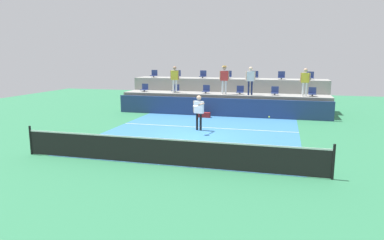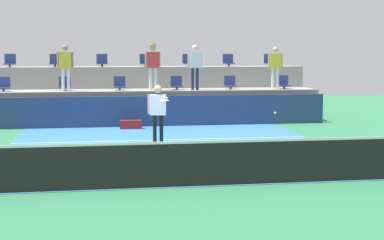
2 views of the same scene
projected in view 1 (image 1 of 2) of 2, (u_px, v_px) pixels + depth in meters
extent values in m
plane|color=#2D754C|center=(195.00, 138.00, 15.28)|extent=(40.00, 40.00, 0.00)
cube|color=teal|center=(200.00, 133.00, 16.23)|extent=(9.00, 10.00, 0.01)
cube|color=white|center=(207.00, 128.00, 17.56)|extent=(9.00, 0.06, 0.00)
cylinder|color=black|center=(31.00, 140.00, 12.69)|extent=(0.08, 0.08, 1.07)
cylinder|color=black|center=(333.00, 162.00, 10.07)|extent=(0.08, 0.08, 1.07)
cube|color=black|center=(165.00, 152.00, 11.40)|extent=(10.40, 0.01, 0.87)
cube|color=white|center=(164.00, 139.00, 11.32)|extent=(10.40, 0.02, 0.05)
cube|color=navy|center=(219.00, 107.00, 20.89)|extent=(13.00, 0.16, 1.10)
cube|color=gray|center=(223.00, 103.00, 22.11)|extent=(13.00, 1.80, 1.25)
cube|color=gray|center=(228.00, 94.00, 23.74)|extent=(13.00, 1.80, 2.10)
cylinder|color=#2D2D33|center=(144.00, 91.00, 23.19)|extent=(0.08, 0.08, 0.10)
cube|color=navy|center=(144.00, 90.00, 23.18)|extent=(0.44, 0.40, 0.04)
cube|color=navy|center=(145.00, 86.00, 23.31)|extent=(0.44, 0.04, 0.38)
cylinder|color=#2D2D33|center=(175.00, 92.00, 22.64)|extent=(0.08, 0.08, 0.10)
cube|color=navy|center=(175.00, 91.00, 22.63)|extent=(0.44, 0.40, 0.04)
cube|color=navy|center=(176.00, 87.00, 22.76)|extent=(0.44, 0.04, 0.38)
cylinder|color=#2D2D33|center=(206.00, 92.00, 22.13)|extent=(0.08, 0.08, 0.10)
cube|color=navy|center=(206.00, 91.00, 22.11)|extent=(0.44, 0.40, 0.04)
cube|color=navy|center=(206.00, 88.00, 22.25)|extent=(0.44, 0.04, 0.38)
cylinder|color=#2D2D33|center=(240.00, 93.00, 21.58)|extent=(0.08, 0.08, 0.10)
cube|color=navy|center=(240.00, 92.00, 21.56)|extent=(0.44, 0.40, 0.04)
cube|color=navy|center=(240.00, 89.00, 21.70)|extent=(0.44, 0.04, 0.38)
cylinder|color=#2D2D33|center=(275.00, 94.00, 21.04)|extent=(0.08, 0.08, 0.10)
cube|color=navy|center=(275.00, 93.00, 21.03)|extent=(0.44, 0.40, 0.04)
cube|color=navy|center=(275.00, 89.00, 21.16)|extent=(0.44, 0.04, 0.38)
cylinder|color=#2D2D33|center=(312.00, 95.00, 20.49)|extent=(0.08, 0.08, 0.10)
cube|color=navy|center=(312.00, 94.00, 20.48)|extent=(0.44, 0.40, 0.04)
cube|color=navy|center=(312.00, 90.00, 20.61)|extent=(0.44, 0.04, 0.38)
cylinder|color=#2D2D33|center=(154.00, 77.00, 24.75)|extent=(0.08, 0.08, 0.10)
cube|color=navy|center=(154.00, 76.00, 24.74)|extent=(0.44, 0.40, 0.04)
cube|color=navy|center=(154.00, 73.00, 24.87)|extent=(0.44, 0.04, 0.38)
cylinder|color=#2D2D33|center=(177.00, 77.00, 24.31)|extent=(0.08, 0.08, 0.10)
cube|color=navy|center=(177.00, 76.00, 24.30)|extent=(0.44, 0.40, 0.04)
cube|color=navy|center=(178.00, 73.00, 24.43)|extent=(0.44, 0.04, 0.38)
cylinder|color=#2D2D33|center=(203.00, 77.00, 23.84)|extent=(0.08, 0.08, 0.10)
cube|color=navy|center=(203.00, 76.00, 23.83)|extent=(0.44, 0.40, 0.04)
cube|color=navy|center=(203.00, 73.00, 23.96)|extent=(0.44, 0.04, 0.38)
cylinder|color=#2D2D33|center=(228.00, 78.00, 23.40)|extent=(0.08, 0.08, 0.10)
cube|color=navy|center=(228.00, 77.00, 23.39)|extent=(0.44, 0.40, 0.04)
cube|color=navy|center=(228.00, 73.00, 23.52)|extent=(0.44, 0.04, 0.38)
cylinder|color=#2D2D33|center=(255.00, 78.00, 22.95)|extent=(0.08, 0.08, 0.10)
cube|color=navy|center=(255.00, 77.00, 22.94)|extent=(0.44, 0.40, 0.04)
cube|color=navy|center=(255.00, 74.00, 23.07)|extent=(0.44, 0.04, 0.38)
cylinder|color=#2D2D33|center=(281.00, 79.00, 22.52)|extent=(0.08, 0.08, 0.10)
cube|color=navy|center=(281.00, 78.00, 22.50)|extent=(0.44, 0.40, 0.04)
cube|color=navy|center=(282.00, 74.00, 22.64)|extent=(0.44, 0.04, 0.38)
cylinder|color=#2D2D33|center=(310.00, 79.00, 22.06)|extent=(0.08, 0.08, 0.10)
cube|color=navy|center=(310.00, 78.00, 22.05)|extent=(0.44, 0.40, 0.04)
cube|color=navy|center=(310.00, 74.00, 22.18)|extent=(0.44, 0.04, 0.38)
cylinder|color=black|center=(197.00, 122.00, 16.93)|extent=(0.13, 0.13, 0.84)
cylinder|color=black|center=(201.00, 122.00, 16.84)|extent=(0.13, 0.13, 0.84)
cube|color=white|center=(199.00, 107.00, 16.76)|extent=(0.48, 0.27, 0.60)
sphere|color=tan|center=(199.00, 98.00, 16.67)|extent=(0.27, 0.27, 0.23)
cylinder|color=tan|center=(194.00, 107.00, 16.87)|extent=(0.08, 0.08, 0.56)
cylinder|color=tan|center=(202.00, 104.00, 16.37)|extent=(0.17, 0.54, 0.07)
cylinder|color=black|center=(198.00, 105.00, 16.05)|extent=(0.09, 0.26, 0.04)
ellipsoid|color=silver|center=(196.00, 106.00, 15.80)|extent=(0.32, 0.36, 0.03)
cylinder|color=white|center=(173.00, 86.00, 22.30)|extent=(0.11, 0.11, 0.84)
cylinder|color=white|center=(176.00, 86.00, 22.25)|extent=(0.11, 0.11, 0.84)
cube|color=yellow|center=(175.00, 75.00, 22.14)|extent=(0.46, 0.18, 0.59)
sphere|color=#A87A5B|center=(175.00, 68.00, 22.06)|extent=(0.23, 0.23, 0.23)
cylinder|color=#A87A5B|center=(171.00, 75.00, 22.21)|extent=(0.07, 0.07, 0.56)
cylinder|color=#A87A5B|center=(179.00, 75.00, 22.08)|extent=(0.07, 0.07, 0.56)
cylinder|color=white|center=(223.00, 87.00, 21.47)|extent=(0.13, 0.13, 0.85)
cylinder|color=white|center=(226.00, 87.00, 21.45)|extent=(0.13, 0.13, 0.85)
cube|color=red|center=(224.00, 76.00, 21.33)|extent=(0.48, 0.25, 0.60)
sphere|color=tan|center=(224.00, 68.00, 21.25)|extent=(0.26, 0.26, 0.23)
cylinder|color=tan|center=(220.00, 75.00, 21.35)|extent=(0.08, 0.08, 0.56)
cylinder|color=tan|center=(229.00, 76.00, 21.30)|extent=(0.08, 0.08, 0.56)
cylinder|color=tan|center=(224.00, 67.00, 21.23)|extent=(0.47, 0.47, 0.01)
cylinder|color=tan|center=(224.00, 66.00, 21.23)|extent=(0.28, 0.28, 0.09)
cylinder|color=navy|center=(249.00, 88.00, 21.06)|extent=(0.13, 0.13, 0.84)
cylinder|color=navy|center=(252.00, 88.00, 21.06)|extent=(0.13, 0.13, 0.84)
cube|color=white|center=(251.00, 76.00, 20.93)|extent=(0.48, 0.28, 0.59)
sphere|color=beige|center=(251.00, 69.00, 20.85)|extent=(0.27, 0.27, 0.23)
cylinder|color=beige|center=(246.00, 76.00, 20.93)|extent=(0.08, 0.08, 0.56)
cylinder|color=beige|center=(255.00, 76.00, 20.92)|extent=(0.08, 0.08, 0.56)
cylinder|color=white|center=(303.00, 90.00, 20.30)|extent=(0.12, 0.12, 0.81)
cylinder|color=white|center=(306.00, 90.00, 20.23)|extent=(0.12, 0.12, 0.81)
cube|color=yellow|center=(305.00, 78.00, 20.14)|extent=(0.45, 0.22, 0.57)
sphere|color=tan|center=(306.00, 70.00, 20.06)|extent=(0.24, 0.24, 0.22)
cylinder|color=tan|center=(301.00, 77.00, 20.23)|extent=(0.08, 0.08, 0.54)
cylinder|color=tan|center=(310.00, 78.00, 20.05)|extent=(0.08, 0.08, 0.54)
sphere|color=#CCE033|center=(269.00, 117.00, 15.44)|extent=(0.07, 0.07, 0.07)
cube|color=maroon|center=(204.00, 115.00, 20.54)|extent=(0.76, 0.28, 0.30)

